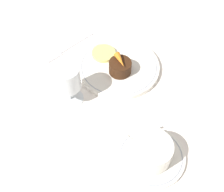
# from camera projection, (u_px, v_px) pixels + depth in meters

# --- Properties ---
(ground_plane) EXTENTS (3.00, 3.00, 0.00)m
(ground_plane) POSITION_uv_depth(u_px,v_px,m) (113.00, 77.00, 0.87)
(ground_plane) COLOR white
(dinner_plate) EXTENTS (0.23, 0.23, 0.01)m
(dinner_plate) POSITION_uv_depth(u_px,v_px,m) (119.00, 67.00, 0.89)
(dinner_plate) COLOR white
(dinner_plate) RESTS_ON ground_plane
(saucer) EXTENTS (0.16, 0.16, 0.01)m
(saucer) POSITION_uv_depth(u_px,v_px,m) (151.00, 157.00, 0.72)
(saucer) COLOR white
(saucer) RESTS_ON ground_plane
(coffee_cup) EXTENTS (0.12, 0.09, 0.05)m
(coffee_cup) POSITION_uv_depth(u_px,v_px,m) (152.00, 151.00, 0.69)
(coffee_cup) COLOR white
(coffee_cup) RESTS_ON saucer
(spoon) EXTENTS (0.04, 0.12, 0.00)m
(spoon) POSITION_uv_depth(u_px,v_px,m) (136.00, 143.00, 0.73)
(spoon) COLOR silver
(spoon) RESTS_ON saucer
(wine_glass) EXTENTS (0.07, 0.07, 0.12)m
(wine_glass) POSITION_uv_depth(u_px,v_px,m) (67.00, 80.00, 0.77)
(wine_glass) COLOR silver
(wine_glass) RESTS_ON ground_plane
(fork) EXTENTS (0.04, 0.18, 0.01)m
(fork) POSITION_uv_depth(u_px,v_px,m) (65.00, 49.00, 0.94)
(fork) COLOR silver
(fork) RESTS_ON ground_plane
(dessert_cake) EXTENTS (0.06, 0.06, 0.04)m
(dessert_cake) POSITION_uv_depth(u_px,v_px,m) (120.00, 67.00, 0.85)
(dessert_cake) COLOR #381E0F
(dessert_cake) RESTS_ON dinner_plate
(carrot_garnish) EXTENTS (0.05, 0.04, 0.02)m
(carrot_garnish) POSITION_uv_depth(u_px,v_px,m) (120.00, 60.00, 0.83)
(carrot_garnish) COLOR orange
(carrot_garnish) RESTS_ON dessert_cake
(pineapple_slice) EXTENTS (0.07, 0.07, 0.01)m
(pineapple_slice) POSITION_uv_depth(u_px,v_px,m) (104.00, 53.00, 0.90)
(pineapple_slice) COLOR #EFE075
(pineapple_slice) RESTS_ON dinner_plate
(chocolate_truffle) EXTENTS (0.03, 0.03, 0.03)m
(chocolate_truffle) POSITION_uv_depth(u_px,v_px,m) (68.00, 66.00, 0.88)
(chocolate_truffle) COLOR black
(chocolate_truffle) RESTS_ON ground_plane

